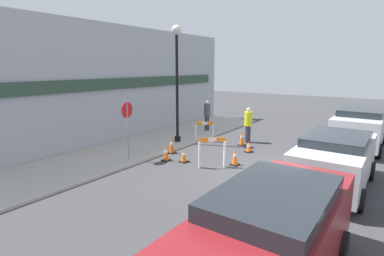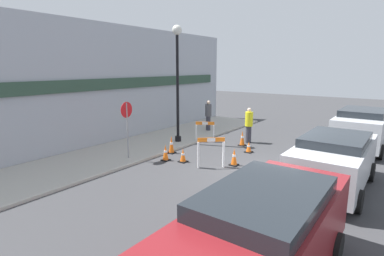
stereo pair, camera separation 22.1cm
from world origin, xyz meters
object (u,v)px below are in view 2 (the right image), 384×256
at_px(person_pedestrian, 208,114).
at_px(parked_car_1, 334,158).
at_px(streetlamp_post, 177,69).
at_px(stop_sign, 127,121).
at_px(parked_car_2, 361,127).
at_px(person_worker, 249,124).
at_px(parked_car_0, 264,233).

xyz_separation_m(person_pedestrian, parked_car_1, (-4.37, -7.32, -0.07)).
height_order(streetlamp_post, parked_car_1, streetlamp_post).
height_order(stop_sign, parked_car_2, stop_sign).
relative_size(stop_sign, person_worker, 1.30).
xyz_separation_m(streetlamp_post, parked_car_2, (4.07, -7.07, -2.50)).
bearing_deg(person_pedestrian, parked_car_0, 9.20).
bearing_deg(person_worker, stop_sign, -8.01).
bearing_deg(parked_car_2, person_worker, 113.76).
bearing_deg(person_pedestrian, stop_sign, -24.96).
xyz_separation_m(person_pedestrian, parked_car_0, (-9.51, -7.32, -0.02)).
distance_m(person_worker, parked_car_2, 4.87).
xyz_separation_m(stop_sign, parked_car_1, (1.79, -6.95, -0.64)).
distance_m(parked_car_0, parked_car_2, 10.63).
relative_size(parked_car_1, parked_car_2, 0.99).
relative_size(person_worker, person_pedestrian, 1.02).
bearing_deg(stop_sign, parked_car_2, 130.41).
bearing_deg(parked_car_0, parked_car_2, 0.00).
relative_size(streetlamp_post, person_pedestrian, 3.20).
bearing_deg(person_pedestrian, parked_car_1, 30.77).
distance_m(parked_car_0, parked_car_1, 5.14).
bearing_deg(parked_car_2, stop_sign, 136.33).
distance_m(stop_sign, person_worker, 5.91).
bearing_deg(person_pedestrian, parked_car_2, 70.31).
height_order(stop_sign, person_pedestrian, stop_sign).
bearing_deg(stop_sign, parked_car_0, 58.37).
height_order(parked_car_1, parked_car_2, parked_car_2).
distance_m(streetlamp_post, parked_car_1, 7.66).
bearing_deg(parked_car_0, person_pedestrian, 37.57).
distance_m(person_pedestrian, parked_car_2, 7.40).
height_order(person_worker, parked_car_0, parked_car_0).
bearing_deg(streetlamp_post, parked_car_2, -60.06).
distance_m(streetlamp_post, stop_sign, 3.74).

